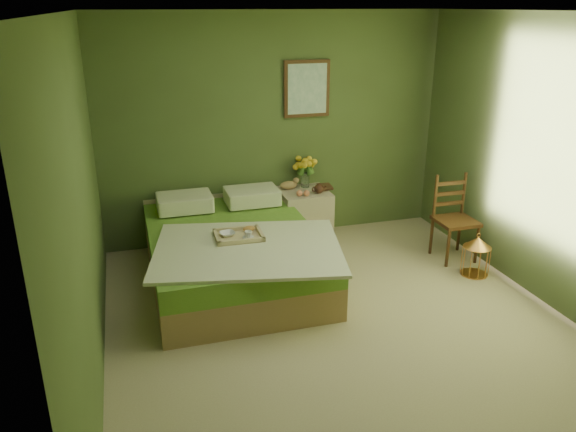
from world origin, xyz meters
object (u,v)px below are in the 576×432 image
object	(u,v)px
nightstand	(304,210)
birdcage	(476,256)
bed	(232,249)
chair	(453,212)

from	to	relation	value
nightstand	birdcage	bearing A→B (deg)	-44.70
bed	chair	bearing A→B (deg)	-3.36
nightstand	chair	world-z (taller)	nightstand
birdcage	chair	bearing A→B (deg)	90.00
chair	birdcage	xyz separation A→B (m)	(-0.00, -0.50, -0.31)
chair	bed	bearing A→B (deg)	177.39
nightstand	birdcage	size ratio (longest dim) A/B	2.48
chair	nightstand	bearing A→B (deg)	148.19
bed	nightstand	distance (m)	1.27
nightstand	chair	size ratio (longest dim) A/B	1.13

